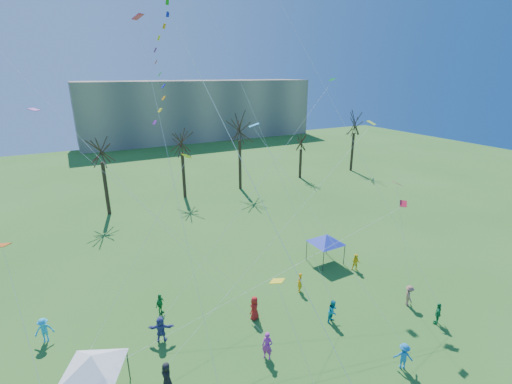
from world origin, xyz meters
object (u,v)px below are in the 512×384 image
canopy_tent_white (92,363)px  canopy_tent_blue (326,239)px  big_box_kite (166,60)px  distant_building (199,110)px

canopy_tent_white → canopy_tent_blue: 21.15m
big_box_kite → distant_building: bearing=69.9°
big_box_kite → canopy_tent_white: size_ratio=6.43×
distant_building → big_box_kite: (-26.46, -72.30, 10.04)m
distant_building → big_box_kite: big_box_kite is taller
canopy_tent_blue → big_box_kite: bearing=-168.1°
big_box_kite → canopy_tent_blue: size_ratio=6.29×
distant_building → canopy_tent_white: (-32.35, -75.51, -4.93)m
canopy_tent_white → canopy_tent_blue: size_ratio=0.98×
big_box_kite → canopy_tent_blue: big_box_kite is taller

